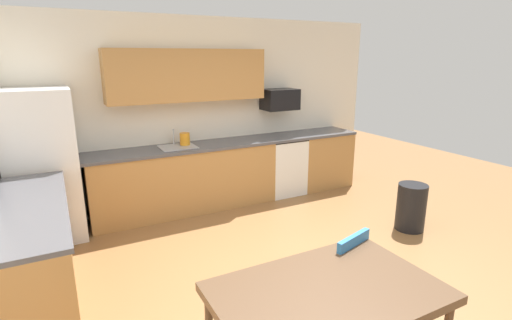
{
  "coord_description": "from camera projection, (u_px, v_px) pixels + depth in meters",
  "views": [
    {
      "loc": [
        -1.99,
        -2.76,
        2.15
      ],
      "look_at": [
        0.0,
        1.0,
        1.0
      ],
      "focal_mm": 26.98,
      "sensor_mm": 36.0,
      "label": 1
    }
  ],
  "objects": [
    {
      "name": "cabinet_run_back_right",
      "position": [
        321.0,
        160.0,
        6.53
      ],
      "size": [
        0.94,
        0.6,
        0.9
      ],
      "primitive_type": "cube",
      "color": "#AD7A42",
      "rests_on": "ground"
    },
    {
      "name": "upper_cabinets_back",
      "position": [
        188.0,
        75.0,
        5.26
      ],
      "size": [
        2.2,
        0.34,
        0.7
      ],
      "primitive_type": "cube",
      "color": "#AD7A42"
    },
    {
      "name": "refrigerator",
      "position": [
        43.0,
        167.0,
        4.49
      ],
      "size": [
        0.76,
        0.7,
        1.8
      ],
      "primitive_type": "cube",
      "color": "white",
      "rests_on": "ground"
    },
    {
      "name": "oven_range",
      "position": [
        282.0,
        165.0,
        6.19
      ],
      "size": [
        0.6,
        0.6,
        0.91
      ],
      "color": "white",
      "rests_on": "ground"
    },
    {
      "name": "sink_basin",
      "position": [
        178.0,
        151.0,
        5.31
      ],
      "size": [
        0.48,
        0.4,
        0.14
      ],
      "primitive_type": "cube",
      "color": "#A5A8AD",
      "rests_on": "countertop_back"
    },
    {
      "name": "countertop_left",
      "position": [
        25.0,
        208.0,
        3.22
      ],
      "size": [
        0.64,
        2.0,
        0.04
      ],
      "primitive_type": "cube",
      "color": "#4C4C51",
      "rests_on": "cabinet_run_left"
    },
    {
      "name": "cabinet_run_left",
      "position": [
        34.0,
        258.0,
        3.35
      ],
      "size": [
        0.6,
        2.0,
        0.9
      ],
      "primitive_type": "cube",
      "color": "#AD7A42",
      "rests_on": "ground"
    },
    {
      "name": "cabinet_run_back",
      "position": [
        186.0,
        180.0,
        5.46
      ],
      "size": [
        2.61,
        0.6,
        0.9
      ],
      "primitive_type": "cube",
      "color": "#AD7A42",
      "rests_on": "ground"
    },
    {
      "name": "countertop_back",
      "position": [
        214.0,
        145.0,
        5.54
      ],
      "size": [
        4.8,
        0.64,
        0.04
      ],
      "primitive_type": "cube",
      "color": "#4C4C51",
      "rests_on": "cabinet_run_back"
    },
    {
      "name": "kettle",
      "position": [
        185.0,
        140.0,
        5.37
      ],
      "size": [
        0.14,
        0.14,
        0.2
      ],
      "primitive_type": "cylinder",
      "color": "orange",
      "rests_on": "countertop_back"
    },
    {
      "name": "wall_back",
      "position": [
        204.0,
        112.0,
        5.73
      ],
      "size": [
        5.8,
        0.1,
        2.7
      ],
      "primitive_type": "cube",
      "color": "silver",
      "rests_on": "ground"
    },
    {
      "name": "microwave",
      "position": [
        280.0,
        99.0,
        6.0
      ],
      "size": [
        0.54,
        0.36,
        0.32
      ],
      "primitive_type": "cube",
      "color": "black"
    },
    {
      "name": "sink_faucet",
      "position": [
        174.0,
        138.0,
        5.42
      ],
      "size": [
        0.02,
        0.02,
        0.24
      ],
      "primitive_type": "cylinder",
      "color": "#B2B5BA",
      "rests_on": "countertop_back"
    },
    {
      "name": "ground_plane",
      "position": [
        303.0,
        280.0,
        3.82
      ],
      "size": [
        12.0,
        12.0,
        0.0
      ],
      "primitive_type": "plane",
      "color": "olive"
    },
    {
      "name": "trash_bin",
      "position": [
        411.0,
        207.0,
        4.88
      ],
      "size": [
        0.36,
        0.36,
        0.6
      ],
      "primitive_type": "cylinder",
      "color": "black",
      "rests_on": "ground"
    },
    {
      "name": "chair_near_table",
      "position": [
        364.0,
        282.0,
        2.9
      ],
      "size": [
        0.49,
        0.49,
        0.85
      ],
      "color": "#2D72B7",
      "rests_on": "ground"
    },
    {
      "name": "dining_table",
      "position": [
        327.0,
        298.0,
        2.38
      ],
      "size": [
        1.4,
        0.9,
        0.77
      ],
      "color": "brown",
      "rests_on": "ground"
    }
  ]
}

